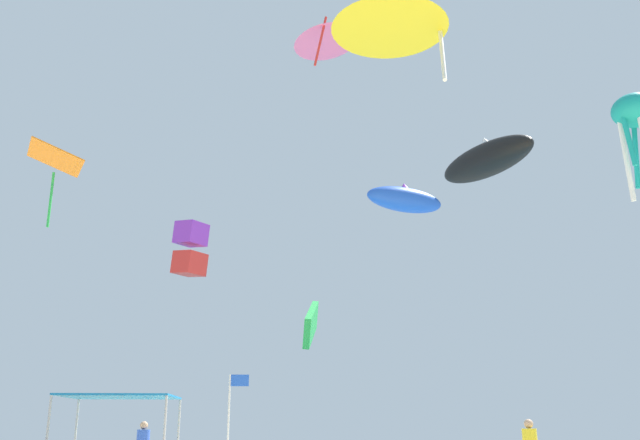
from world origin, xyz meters
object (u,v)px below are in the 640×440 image
object	(u,v)px
canopy_tent	(120,400)
kite_octopus_teal	(636,116)
banner_flag	(231,416)
kite_box_purple	(190,249)
kite_parafoil_green	(311,324)
kite_diamond_orange	(55,162)
kite_delta_yellow	(390,20)
kite_inflatable_black	(487,160)
kite_delta_pink	(325,37)
kite_inflatable_blue	(405,200)

from	to	relation	value
canopy_tent	kite_octopus_teal	world-z (taller)	kite_octopus_teal
banner_flag	kite_box_purple	bearing A→B (deg)	102.10
kite_parafoil_green	kite_box_purple	size ratio (longest dim) A/B	1.84
canopy_tent	kite_octopus_teal	size ratio (longest dim) A/B	0.78
kite_diamond_orange	kite_octopus_teal	size ratio (longest dim) A/B	0.67
canopy_tent	kite_delta_yellow	bearing A→B (deg)	23.34
kite_delta_yellow	kite_box_purple	xyz separation A→B (m)	(-9.93, 15.14, -6.32)
kite_inflatable_black	kite_parafoil_green	world-z (taller)	kite_inflatable_black
kite_octopus_teal	canopy_tent	bearing A→B (deg)	-15.15
canopy_tent	banner_flag	world-z (taller)	banner_flag
banner_flag	kite_diamond_orange	bearing A→B (deg)	172.19
canopy_tent	kite_box_purple	bearing A→B (deg)	92.20
kite_delta_yellow	kite_delta_pink	bearing A→B (deg)	-66.33
canopy_tent	banner_flag	size ratio (longest dim) A/B	1.02
kite_parafoil_green	kite_diamond_orange	world-z (taller)	kite_diamond_orange
banner_flag	kite_box_purple	world-z (taller)	kite_box_purple
canopy_tent	kite_delta_pink	size ratio (longest dim) A/B	0.71
kite_inflatable_black	kite_diamond_orange	size ratio (longest dim) A/B	2.96
kite_diamond_orange	kite_inflatable_blue	xyz separation A→B (m)	(15.62, 19.10, 5.23)
banner_flag	kite_box_purple	distance (m)	21.78
kite_delta_yellow	kite_diamond_orange	distance (m)	14.87
kite_parafoil_green	kite_diamond_orange	distance (m)	22.78
kite_parafoil_green	kite_box_purple	xyz separation A→B (m)	(-7.36, -2.41, 4.13)
banner_flag	kite_delta_yellow	world-z (taller)	kite_delta_yellow
canopy_tent	kite_parafoil_green	distance (m)	23.15
canopy_tent	banner_flag	xyz separation A→B (m)	(3.32, 0.19, -0.47)
canopy_tent	kite_inflatable_blue	bearing A→B (deg)	58.15
kite_box_purple	kite_octopus_teal	size ratio (longest dim) A/B	0.80
kite_inflatable_black	kite_octopus_teal	distance (m)	20.11
banner_flag	kite_inflatable_blue	size ratio (longest dim) A/B	0.56
kite_inflatable_black	kite_diamond_orange	bearing A→B (deg)	103.64
canopy_tent	kite_diamond_orange	bearing A→B (deg)	160.96
kite_inflatable_black	kite_box_purple	size ratio (longest dim) A/B	2.48
banner_flag	kite_inflatable_black	bearing A→B (deg)	54.47
kite_box_purple	kite_inflatable_blue	distance (m)	13.81
banner_flag	kite_diamond_orange	distance (m)	10.66
kite_delta_yellow	kite_inflatable_blue	xyz separation A→B (m)	(3.34, 16.20, -2.63)
kite_inflatable_black	kite_inflatable_blue	world-z (taller)	kite_inflatable_black
kite_inflatable_black	kite_box_purple	bearing A→B (deg)	66.80
kite_parafoil_green	banner_flag	bearing A→B (deg)	-1.37
kite_delta_yellow	kite_parafoil_green	xyz separation A→B (m)	(-2.57, 17.54, -10.46)
kite_octopus_teal	kite_delta_pink	xyz separation A→B (m)	(-11.24, 11.21, 9.86)
banner_flag	canopy_tent	bearing A→B (deg)	-176.80
kite_box_purple	kite_inflatable_blue	world-z (taller)	kite_inflatable_blue
kite_inflatable_black	kite_diamond_orange	world-z (taller)	kite_inflatable_black
kite_parafoil_green	kite_diamond_orange	size ratio (longest dim) A/B	2.20
kite_inflatable_black	kite_diamond_orange	xyz separation A→B (m)	(-21.45, -20.18, -8.51)
kite_box_purple	kite_octopus_teal	world-z (taller)	kite_octopus_teal
kite_delta_yellow	banner_flag	bearing A→B (deg)	43.33
kite_octopus_teal	kite_inflatable_black	bearing A→B (deg)	-111.60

